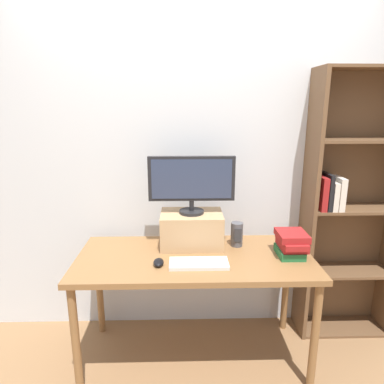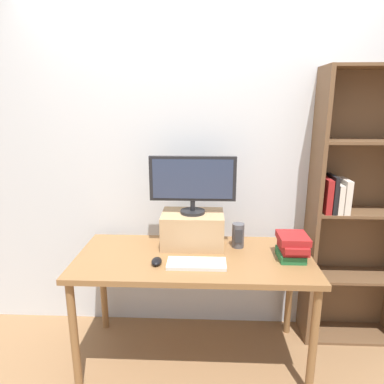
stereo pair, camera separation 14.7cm
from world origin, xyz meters
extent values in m
plane|color=olive|center=(0.00, 0.00, 0.00)|extent=(12.00, 12.00, 0.00)
cube|color=silver|center=(0.00, 0.47, 1.30)|extent=(7.00, 0.08, 2.60)
cube|color=olive|center=(0.00, 0.00, 0.75)|extent=(1.54, 0.70, 0.04)
cylinder|color=olive|center=(-0.72, -0.30, 0.37)|extent=(0.05, 0.05, 0.74)
cylinder|color=olive|center=(0.72, -0.30, 0.37)|extent=(0.05, 0.05, 0.74)
cylinder|color=olive|center=(-0.72, 0.30, 0.37)|extent=(0.05, 0.05, 0.74)
cylinder|color=olive|center=(0.72, 0.30, 0.37)|extent=(0.05, 0.05, 0.74)
cube|color=brown|center=(0.84, 0.29, 0.99)|extent=(0.03, 0.28, 1.98)
cube|color=brown|center=(1.17, 0.42, 0.99)|extent=(0.70, 0.01, 1.98)
cube|color=brown|center=(1.17, 0.29, 0.01)|extent=(0.64, 0.27, 0.02)
cube|color=brown|center=(1.17, 0.29, 0.51)|extent=(0.64, 0.27, 0.02)
cube|color=brown|center=(1.17, 0.29, 1.00)|extent=(0.64, 0.27, 0.02)
cube|color=brown|center=(1.17, 0.29, 1.50)|extent=(0.64, 0.27, 0.02)
cube|color=brown|center=(1.17, 0.29, 1.97)|extent=(0.64, 0.27, 0.02)
cube|color=maroon|center=(0.90, 0.26, 1.13)|extent=(0.04, 0.20, 0.24)
cube|color=black|center=(0.94, 0.26, 1.14)|extent=(0.03, 0.20, 0.26)
cube|color=silver|center=(0.98, 0.26, 1.11)|extent=(0.04, 0.20, 0.20)
cube|color=silver|center=(1.03, 0.26, 1.13)|extent=(0.04, 0.20, 0.23)
cube|color=tan|center=(-0.02, 0.18, 0.89)|extent=(0.43, 0.30, 0.24)
cylinder|color=black|center=(-0.02, 0.18, 1.02)|extent=(0.17, 0.17, 0.02)
cylinder|color=black|center=(-0.02, 0.18, 1.07)|extent=(0.03, 0.03, 0.07)
cube|color=black|center=(-0.02, 0.18, 1.25)|extent=(0.58, 0.04, 0.30)
cube|color=#2D3851|center=(-0.02, 0.16, 1.25)|extent=(0.54, 0.00, 0.27)
cube|color=silver|center=(0.02, -0.13, 0.78)|extent=(0.36, 0.16, 0.02)
cube|color=white|center=(0.02, -0.13, 0.80)|extent=(0.34, 0.14, 0.00)
ellipsoid|color=black|center=(-0.23, -0.13, 0.79)|extent=(0.06, 0.10, 0.04)
cube|color=#236B38|center=(0.62, -0.01, 0.80)|extent=(0.16, 0.20, 0.05)
cube|color=maroon|center=(0.64, 0.00, 0.84)|extent=(0.16, 0.21, 0.03)
cube|color=maroon|center=(0.63, -0.01, 0.87)|extent=(0.15, 0.25, 0.04)
cube|color=maroon|center=(0.63, -0.01, 0.91)|extent=(0.18, 0.21, 0.04)
cylinder|color=#4C4C51|center=(0.30, 0.16, 0.86)|extent=(0.08, 0.08, 0.17)
cube|color=#2D2D30|center=(0.30, 0.12, 0.87)|extent=(0.05, 0.00, 0.09)
camera|label=1|loc=(-0.07, -2.06, 1.74)|focal=32.00mm
camera|label=2|loc=(0.07, -2.06, 1.74)|focal=32.00mm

